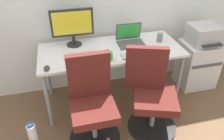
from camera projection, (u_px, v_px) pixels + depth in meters
name	position (u px, v px, depth m)	size (l,w,h in m)	color
ground_plane	(111.00, 98.00, 2.98)	(5.28, 5.28, 0.00)	brown
desk	(111.00, 54.00, 2.61)	(1.63, 0.69, 0.74)	silver
office_chair_left	(92.00, 105.00, 2.25)	(0.54, 0.54, 0.94)	black
office_chair_right	(151.00, 95.00, 2.37)	(0.56, 0.56, 0.94)	black
side_cabinet	(197.00, 64.00, 3.10)	(0.48, 0.41, 0.64)	silver
printer	(204.00, 34.00, 2.86)	(0.38, 0.40, 0.24)	#B7B7B7
water_bottle_on_floor	(33.00, 135.00, 2.27)	(0.09, 0.09, 0.31)	white
desktop_monitor	(72.00, 25.00, 2.53)	(0.48, 0.18, 0.43)	#262626
open_laptop	(130.00, 39.00, 2.67)	(0.31, 0.26, 0.23)	#4C4C51
keyboard_by_monitor	(80.00, 55.00, 2.44)	(0.34, 0.12, 0.02)	#B7B7B7
keyboard_by_laptop	(137.00, 55.00, 2.44)	(0.34, 0.12, 0.02)	#B7B7B7
mouse_by_monitor	(108.00, 51.00, 2.49)	(0.06, 0.10, 0.03)	#515156
mouse_by_laptop	(47.00, 68.00, 2.20)	(0.06, 0.10, 0.03)	#2D2D2D
coffee_mug	(109.00, 56.00, 2.34)	(0.08, 0.08, 0.09)	green
pen_cup	(160.00, 38.00, 2.71)	(0.07, 0.07, 0.10)	slate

